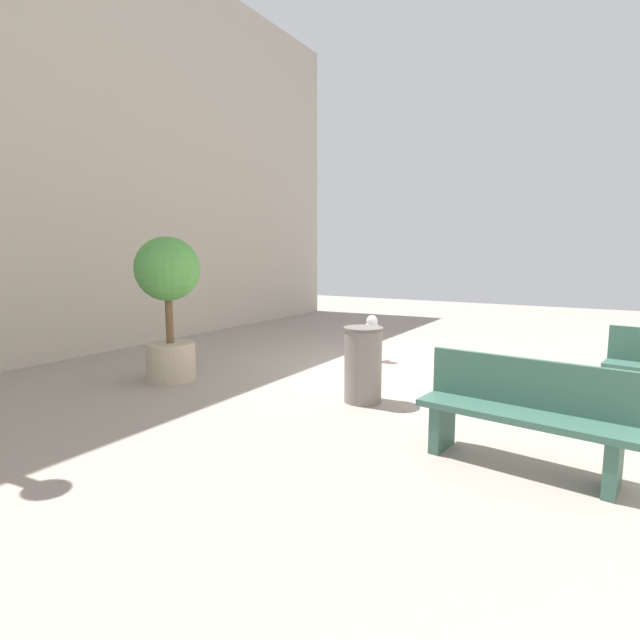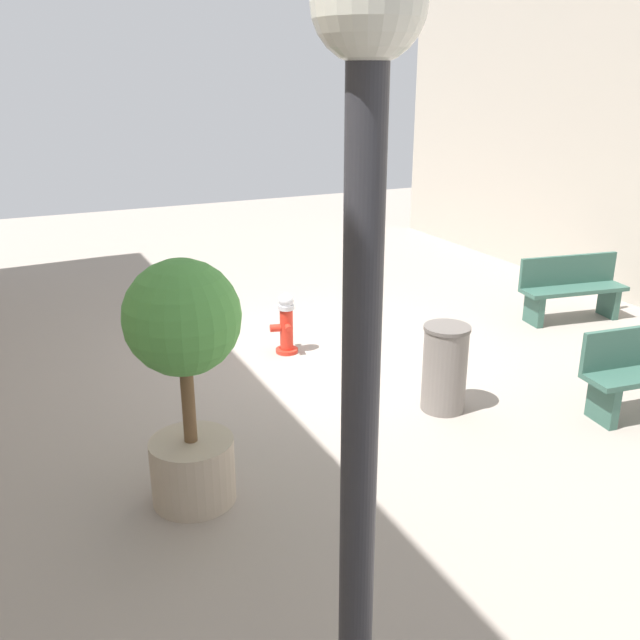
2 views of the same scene
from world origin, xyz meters
name	(u,v)px [view 1 (image 1 of 2)]	position (x,y,z in m)	size (l,w,h in m)	color
ground_plane	(393,367)	(0.00, 0.00, 0.00)	(23.40, 23.40, 0.00)	gray
building_facade_right	(21,124)	(5.61, 2.70, 4.02)	(0.70, 18.00, 8.04)	#B2A899
fire_hydrant	(372,338)	(0.51, -0.26, 0.40)	(0.37, 0.40, 0.81)	red
bench_far	(523,411)	(-2.44, 2.97, 0.50)	(1.83, 0.66, 0.95)	#33594C
planter_tree	(168,294)	(2.52, 2.47, 1.30)	(0.93, 0.93, 2.12)	tan
trash_bin	(363,365)	(-0.40, 1.97, 0.48)	(0.50, 0.50, 0.96)	slate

